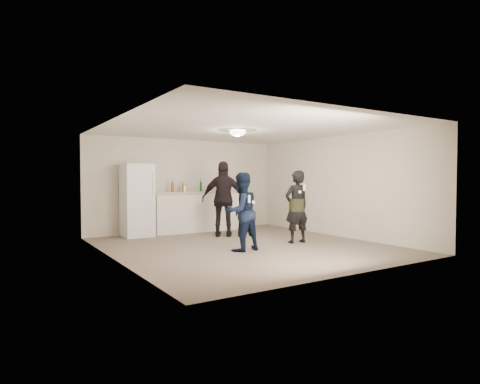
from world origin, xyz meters
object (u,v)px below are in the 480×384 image
man (241,212)px  woman (297,207)px  shaker (184,189)px  spectator (224,199)px  fridge (137,200)px  counter (199,212)px

man → woman: woman is taller
shaker → spectator: bearing=-62.2°
fridge → shaker: (1.24, -0.08, 0.28)m
counter → shaker: (-0.50, -0.15, 0.65)m
man → spectator: 2.00m
shaker → woman: 3.18m
spectator → counter: bearing=-53.8°
woman → spectator: spectator is taller
spectator → woman: bearing=150.1°
counter → fridge: (-1.74, -0.07, 0.38)m
fridge → shaker: fridge is taller
fridge → woman: (2.71, -2.87, -0.09)m
fridge → man: bearing=-69.6°
woman → spectator: (-0.89, 1.70, 0.12)m
spectator → fridge: bearing=-0.3°
shaker → woman: (1.47, -2.79, -0.36)m
man → counter: bearing=-107.4°
woman → spectator: bearing=-57.5°
counter → fridge: bearing=-177.7°
counter → fridge: size_ratio=1.44×
fridge → spectator: (1.82, -1.17, 0.03)m
man → shaker: bearing=-98.6°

